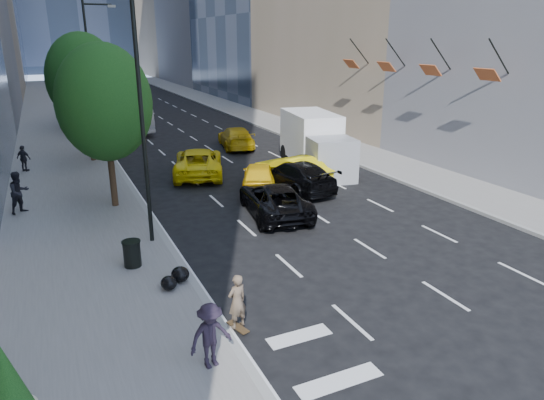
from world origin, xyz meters
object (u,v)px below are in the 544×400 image
black_sedan_lincoln (274,199)px  box_truck (316,142)px  city_bus (105,109)px  trash_can (132,254)px  black_sedan_mercedes (295,176)px  planter_shrub (9,396)px  skateboarder (237,305)px

black_sedan_lincoln → box_truck: box_truck is taller
city_bus → trash_can: 29.69m
black_sedan_lincoln → city_bus: 26.87m
black_sedan_mercedes → box_truck: size_ratio=0.74×
black_sedan_lincoln → city_bus: city_bus is taller
box_truck → planter_shrub: bearing=-124.8°
black_sedan_mercedes → skateboarder: bearing=49.3°
skateboarder → trash_can: size_ratio=1.76×
box_truck → trash_can: 15.73m
black_sedan_mercedes → planter_shrub: 18.35m
black_sedan_lincoln → trash_can: black_sedan_lincoln is taller
city_bus → planter_shrub: 37.07m
city_bus → box_truck: bearing=-79.0°
black_sedan_lincoln → city_bus: bearing=-71.9°
skateboarder → black_sedan_lincoln: 9.38m
trash_can → city_bus: bearing=84.6°
city_bus → box_truck: 22.49m
skateboarder → black_sedan_mercedes: 13.33m
trash_can → planter_shrub: size_ratio=0.39×
black_sedan_lincoln → box_truck: bearing=-123.0°
box_truck → planter_shrub: (-16.05, -16.32, -0.48)m
city_bus → planter_shrub: size_ratio=5.62×
box_truck → skateboarder: bearing=-116.9°
black_sedan_lincoln → trash_can: size_ratio=5.94×
black_sedan_lincoln → black_sedan_mercedes: size_ratio=0.97×
box_truck → trash_can: size_ratio=8.26×
skateboarder → trash_can: 5.38m
black_sedan_mercedes → box_truck: 4.64m
city_bus → planter_shrub: city_bus is taller
box_truck → city_bus: bearing=125.7°
black_sedan_lincoln → box_truck: 8.60m
trash_can → planter_shrub: 7.82m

